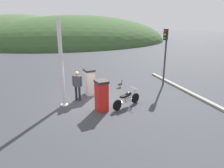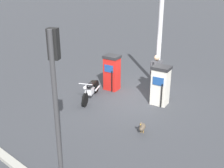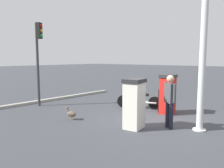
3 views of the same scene
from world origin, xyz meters
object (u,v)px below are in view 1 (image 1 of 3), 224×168
object	(u,v)px
fuel_pump_far	(89,82)
wandering_duck	(120,84)
motorcycle_near_pump	(127,99)
attendant_person	(77,84)
fuel_pump_near	(102,95)
roadside_traffic_light	(165,48)
canopy_support_pole	(62,66)

from	to	relation	value
fuel_pump_far	wandering_duck	world-z (taller)	fuel_pump_far
motorcycle_near_pump	attendant_person	distance (m)	2.92
fuel_pump_near	wandering_duck	xyz separation A→B (m)	(2.30, 3.11, -0.58)
roadside_traffic_light	motorcycle_near_pump	bearing A→B (deg)	-147.28
wandering_duck	fuel_pump_near	bearing A→B (deg)	-126.53
motorcycle_near_pump	roadside_traffic_light	bearing A→B (deg)	32.72
roadside_traffic_light	canopy_support_pole	bearing A→B (deg)	-170.66
roadside_traffic_light	canopy_support_pole	size ratio (longest dim) A/B	0.86
roadside_traffic_light	canopy_support_pole	xyz separation A→B (m)	(-6.98, -1.15, -0.47)
fuel_pump_far	canopy_support_pole	xyz separation A→B (m)	(-1.71, -1.11, 1.34)
fuel_pump_far	attendant_person	xyz separation A→B (m)	(-0.88, -0.72, 0.18)
fuel_pump_near	attendant_person	bearing A→B (deg)	116.94
canopy_support_pole	attendant_person	bearing A→B (deg)	25.37
fuel_pump_far	canopy_support_pole	size ratio (longest dim) A/B	0.36
attendant_person	wandering_duck	size ratio (longest dim) A/B	3.58
wandering_duck	fuel_pump_far	bearing A→B (deg)	-163.97
motorcycle_near_pump	wandering_duck	world-z (taller)	motorcycle_near_pump
fuel_pump_near	roadside_traffic_light	world-z (taller)	roadside_traffic_light
attendant_person	fuel_pump_near	bearing A→B (deg)	-63.06
fuel_pump_far	motorcycle_near_pump	world-z (taller)	fuel_pump_far
motorcycle_near_pump	wandering_duck	distance (m)	3.24
wandering_duck	roadside_traffic_light	xyz separation A→B (m)	(2.97, -0.63, 2.39)
fuel_pump_near	attendant_person	distance (m)	1.94
motorcycle_near_pump	wandering_duck	size ratio (longest dim) A/B	3.87
fuel_pump_far	roadside_traffic_light	world-z (taller)	roadside_traffic_light
fuel_pump_far	motorcycle_near_pump	bearing A→B (deg)	-60.06
fuel_pump_far	canopy_support_pole	world-z (taller)	canopy_support_pole
wandering_duck	roadside_traffic_light	distance (m)	3.87
wandering_duck	attendant_person	bearing A→B (deg)	-156.50
motorcycle_near_pump	canopy_support_pole	distance (m)	3.80
attendant_person	canopy_support_pole	bearing A→B (deg)	-154.63
motorcycle_near_pump	canopy_support_pole	world-z (taller)	canopy_support_pole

